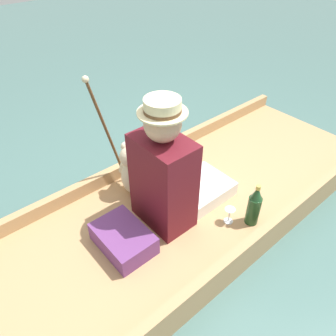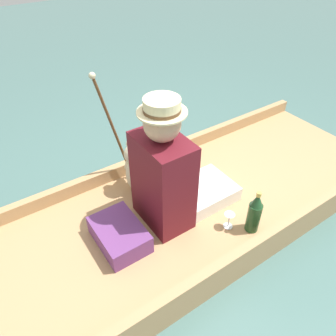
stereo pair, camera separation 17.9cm
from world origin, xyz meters
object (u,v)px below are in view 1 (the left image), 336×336
Objects in this scene: seated_person at (171,175)px; wine_glass at (230,212)px; teddy_bear at (132,171)px; champagne_bottle at (254,206)px; walking_cane at (105,127)px.

seated_person is 0.48m from wine_glass.
champagne_bottle is (0.77, 0.43, -0.05)m from teddy_bear.
teddy_bear is (-0.35, -0.06, -0.15)m from seated_person.
seated_person is 2.76× the size of champagne_bottle.
teddy_bear is 0.88m from champagne_bottle.
seated_person is at bearing 16.28° from walking_cane.
teddy_bear is 0.75m from wine_glass.
seated_person is at bearing -138.65° from champagne_bottle.
champagne_bottle is at bearing 44.97° from seated_person.
walking_cane is (-0.82, -0.40, 0.44)m from wine_glass.
wine_glass is (0.32, 0.25, -0.26)m from seated_person.
seated_person is 0.59m from champagne_bottle.
champagne_bottle is (0.92, 0.52, -0.38)m from walking_cane.
walking_cane reaches higher than teddy_bear.
champagne_bottle is at bearing 49.12° from wine_glass.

